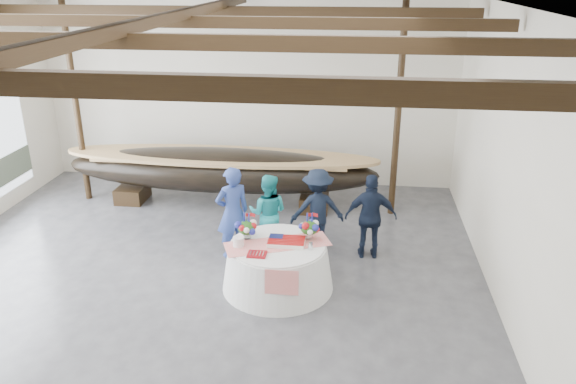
# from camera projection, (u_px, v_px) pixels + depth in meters

# --- Properties ---
(floor) EXTENTS (10.00, 12.00, 0.01)m
(floor) POSITION_uv_depth(u_px,v_px,m) (178.00, 311.00, 8.81)
(floor) COLOR #3D3D42
(floor) RESTS_ON ground
(wall_back) EXTENTS (10.00, 0.02, 4.50)m
(wall_back) POSITION_uv_depth(u_px,v_px,m) (247.00, 92.00, 13.52)
(wall_back) COLOR silver
(wall_back) RESTS_ON ground
(wall_right) EXTENTS (0.02, 12.00, 4.50)m
(wall_right) POSITION_uv_depth(u_px,v_px,m) (532.00, 193.00, 7.41)
(wall_right) COLOR silver
(wall_right) RESTS_ON ground
(ceiling) EXTENTS (10.00, 12.00, 0.01)m
(ceiling) POSITION_uv_depth(u_px,v_px,m) (152.00, 12.00, 7.15)
(ceiling) COLOR white
(ceiling) RESTS_ON wall_back
(pavilion_structure) EXTENTS (9.80, 11.76, 4.50)m
(pavilion_structure) POSITION_uv_depth(u_px,v_px,m) (174.00, 44.00, 8.03)
(pavilion_structure) COLOR black
(pavilion_structure) RESTS_ON ground
(longboat_display) EXTENTS (7.04, 1.41, 1.32)m
(longboat_display) POSITION_uv_depth(u_px,v_px,m) (220.00, 170.00, 12.51)
(longboat_display) COLOR black
(longboat_display) RESTS_ON ground
(banquet_table) EXTENTS (1.86, 1.86, 0.80)m
(banquet_table) POSITION_uv_depth(u_px,v_px,m) (278.00, 266.00, 9.36)
(banquet_table) COLOR white
(banquet_table) RESTS_ON ground
(tabletop_items) EXTENTS (1.80, 1.15, 0.40)m
(tabletop_items) POSITION_uv_depth(u_px,v_px,m) (275.00, 232.00, 9.29)
(tabletop_items) COLOR red
(tabletop_items) RESTS_ON banquet_table
(guest_woman_blue) EXTENTS (0.76, 0.70, 1.75)m
(guest_woman_blue) POSITION_uv_depth(u_px,v_px,m) (233.00, 213.00, 10.23)
(guest_woman_blue) COLOR navy
(guest_woman_blue) RESTS_ON ground
(guest_woman_teal) EXTENTS (0.76, 0.61, 1.52)m
(guest_woman_teal) POSITION_uv_depth(u_px,v_px,m) (268.00, 213.00, 10.49)
(guest_woman_teal) COLOR teal
(guest_woman_teal) RESTS_ON ground
(guest_man_left) EXTENTS (1.13, 0.81, 1.59)m
(guest_man_left) POSITION_uv_depth(u_px,v_px,m) (317.00, 209.00, 10.57)
(guest_man_left) COLOR black
(guest_man_left) RESTS_ON ground
(guest_man_right) EXTENTS (0.97, 0.45, 1.62)m
(guest_man_right) POSITION_uv_depth(u_px,v_px,m) (371.00, 217.00, 10.21)
(guest_man_right) COLOR black
(guest_man_right) RESTS_ON ground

